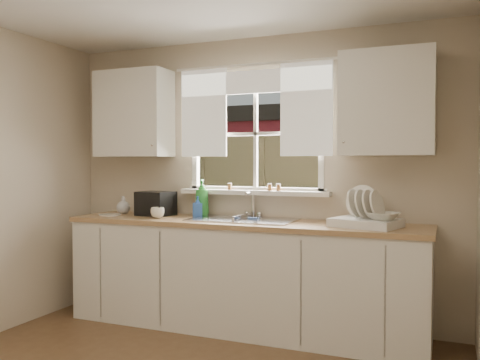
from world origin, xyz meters
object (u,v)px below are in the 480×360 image
at_px(black_appliance, 156,203).
at_px(dish_rack, 366,218).
at_px(soap_bottle_a, 202,198).
at_px(cup, 158,213).

bearing_deg(black_appliance, dish_rack, 3.77).
relative_size(soap_bottle_a, black_appliance, 1.12).
height_order(soap_bottle_a, cup, soap_bottle_a).
height_order(dish_rack, black_appliance, dish_rack).
bearing_deg(black_appliance, cup, -47.57).
distance_m(cup, black_appliance, 0.24).
height_order(soap_bottle_a, black_appliance, soap_bottle_a).
relative_size(soap_bottle_a, cup, 2.80).
relative_size(dish_rack, cup, 4.63).
xyz_separation_m(soap_bottle_a, black_appliance, (-0.42, -0.10, -0.06)).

